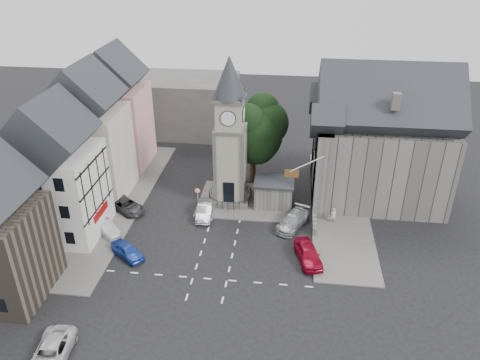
# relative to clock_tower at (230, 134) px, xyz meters

# --- Properties ---
(ground) EXTENTS (120.00, 120.00, 0.00)m
(ground) POSITION_rel_clock_tower_xyz_m (0.00, -7.99, -8.12)
(ground) COLOR black
(ground) RESTS_ON ground
(pavement_west) EXTENTS (6.00, 30.00, 0.14)m
(pavement_west) POSITION_rel_clock_tower_xyz_m (-12.50, -1.99, -8.05)
(pavement_west) COLOR #595651
(pavement_west) RESTS_ON ground
(pavement_east) EXTENTS (6.00, 26.00, 0.14)m
(pavement_east) POSITION_rel_clock_tower_xyz_m (12.00, 0.01, -8.05)
(pavement_east) COLOR #595651
(pavement_east) RESTS_ON ground
(central_island) EXTENTS (10.00, 8.00, 0.16)m
(central_island) POSITION_rel_clock_tower_xyz_m (1.50, 0.01, -8.04)
(central_island) COLOR #595651
(central_island) RESTS_ON ground
(road_markings) EXTENTS (20.00, 8.00, 0.01)m
(road_markings) POSITION_rel_clock_tower_xyz_m (0.00, -13.49, -8.12)
(road_markings) COLOR silver
(road_markings) RESTS_ON ground
(clock_tower) EXTENTS (4.86, 4.86, 16.25)m
(clock_tower) POSITION_rel_clock_tower_xyz_m (0.00, 0.00, 0.00)
(clock_tower) COLOR #4C4944
(clock_tower) RESTS_ON ground
(stone_shelter) EXTENTS (4.30, 3.30, 3.08)m
(stone_shelter) POSITION_rel_clock_tower_xyz_m (4.80, -0.49, -6.57)
(stone_shelter) COLOR #565450
(stone_shelter) RESTS_ON ground
(town_tree) EXTENTS (7.20, 7.20, 10.80)m
(town_tree) POSITION_rel_clock_tower_xyz_m (2.00, 5.01, -1.15)
(town_tree) COLOR black
(town_tree) RESTS_ON ground
(warning_sign_post) EXTENTS (0.70, 0.19, 2.85)m
(warning_sign_post) POSITION_rel_clock_tower_xyz_m (-3.20, -2.56, -6.09)
(warning_sign_post) COLOR black
(warning_sign_post) RESTS_ON ground
(terrace_pink) EXTENTS (8.10, 7.60, 12.80)m
(terrace_pink) POSITION_rel_clock_tower_xyz_m (-15.50, 8.01, -1.54)
(terrace_pink) COLOR pink
(terrace_pink) RESTS_ON ground
(terrace_cream) EXTENTS (8.10, 7.60, 12.80)m
(terrace_cream) POSITION_rel_clock_tower_xyz_m (-15.50, 0.01, -1.54)
(terrace_cream) COLOR beige
(terrace_cream) RESTS_ON ground
(terrace_tudor) EXTENTS (8.10, 7.60, 12.00)m
(terrace_tudor) POSITION_rel_clock_tower_xyz_m (-15.50, -7.99, -1.93)
(terrace_tudor) COLOR silver
(terrace_tudor) RESTS_ON ground
(backdrop_west) EXTENTS (20.00, 10.00, 8.00)m
(backdrop_west) POSITION_rel_clock_tower_xyz_m (-12.00, 20.01, -4.12)
(backdrop_west) COLOR #4C4944
(backdrop_west) RESTS_ON ground
(east_building) EXTENTS (14.40, 11.40, 12.60)m
(east_building) POSITION_rel_clock_tower_xyz_m (15.59, 3.01, -1.86)
(east_building) COLOR #565450
(east_building) RESTS_ON ground
(east_boundary_wall) EXTENTS (0.40, 16.00, 0.90)m
(east_boundary_wall) POSITION_rel_clock_tower_xyz_m (9.20, 2.01, -7.67)
(east_boundary_wall) COLOR #565450
(east_boundary_wall) RESTS_ON ground
(flagpole) EXTENTS (3.68, 0.10, 2.74)m
(flagpole) POSITION_rel_clock_tower_xyz_m (8.00, -3.99, -1.12)
(flagpole) COLOR white
(flagpole) RESTS_ON ground
(car_west_blue) EXTENTS (4.01, 3.57, 1.31)m
(car_west_blue) POSITION_rel_clock_tower_xyz_m (-8.14, -11.26, -7.46)
(car_west_blue) COLOR #1D3D9F
(car_west_blue) RESTS_ON ground
(car_west_silver) EXTENTS (3.79, 3.49, 1.26)m
(car_west_silver) POSITION_rel_clock_tower_xyz_m (-11.50, -7.81, -7.49)
(car_west_silver) COLOR #B3B6BB
(car_west_silver) RESTS_ON ground
(car_west_grey) EXTENTS (5.04, 4.45, 1.29)m
(car_west_grey) POSITION_rel_clock_tower_xyz_m (-10.90, -3.50, -7.47)
(car_west_grey) COLOR #333336
(car_west_grey) RESTS_ON ground
(car_island_silver) EXTENTS (1.82, 4.43, 1.43)m
(car_island_silver) POSITION_rel_clock_tower_xyz_m (-2.29, -3.49, -7.41)
(car_island_silver) COLOR #92969A
(car_island_silver) RESTS_ON ground
(car_island_east) EXTENTS (3.84, 5.37, 1.44)m
(car_island_east) POSITION_rel_clock_tower_xyz_m (7.00, -4.39, -7.40)
(car_island_east) COLOR #929699
(car_island_east) RESTS_ON ground
(car_east_red) EXTENTS (3.02, 4.97, 1.58)m
(car_east_red) POSITION_rel_clock_tower_xyz_m (8.50, -9.88, -7.33)
(car_east_red) COLOR maroon
(car_east_red) RESTS_ON ground
(van_sw_white) EXTENTS (2.84, 5.30, 1.42)m
(van_sw_white) POSITION_rel_clock_tower_xyz_m (-9.50, -23.52, -7.41)
(van_sw_white) COLOR silver
(van_sw_white) RESTS_ON ground
(pedestrian) EXTENTS (0.72, 0.56, 1.75)m
(pedestrian) POSITION_rel_clock_tower_xyz_m (11.11, -3.23, -7.25)
(pedestrian) COLOR beige
(pedestrian) RESTS_ON ground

